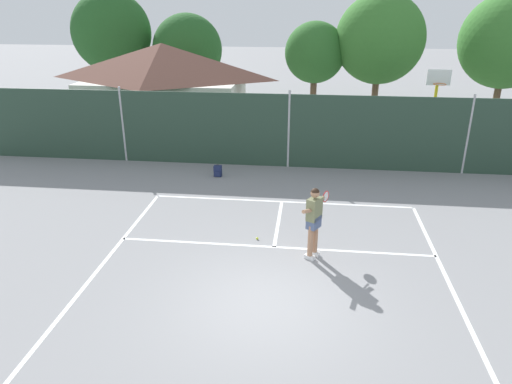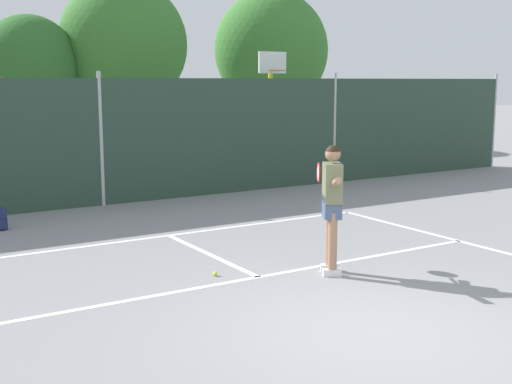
{
  "view_description": "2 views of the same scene",
  "coord_description": "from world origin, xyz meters",
  "px_view_note": "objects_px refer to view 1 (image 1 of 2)",
  "views": [
    {
      "loc": [
        0.79,
        -8.37,
        5.97
      ],
      "look_at": [
        -0.7,
        4.33,
        0.77
      ],
      "focal_mm": 33.07,
      "sensor_mm": 36.0,
      "label": 1
    },
    {
      "loc": [
        -4.83,
        -5.25,
        2.74
      ],
      "look_at": [
        1.11,
        4.32,
        0.86
      ],
      "focal_mm": 46.9,
      "sensor_mm": 36.0,
      "label": 2
    }
  ],
  "objects_px": {
    "backpack_navy": "(218,171)",
    "basketball_hoop": "(435,102)",
    "tennis_player": "(314,217)",
    "tennis_ball": "(257,238)"
  },
  "relations": [
    {
      "from": "backpack_navy",
      "to": "tennis_player",
      "type": "bearing_deg",
      "value": -57.71
    },
    {
      "from": "tennis_player",
      "to": "backpack_navy",
      "type": "relative_size",
      "value": 4.01
    },
    {
      "from": "tennis_ball",
      "to": "backpack_navy",
      "type": "bearing_deg",
      "value": 112.81
    },
    {
      "from": "basketball_hoop",
      "to": "backpack_navy",
      "type": "bearing_deg",
      "value": -158.64
    },
    {
      "from": "tennis_ball",
      "to": "basketball_hoop",
      "type": "bearing_deg",
      "value": 52.31
    },
    {
      "from": "tennis_player",
      "to": "tennis_ball",
      "type": "distance_m",
      "value": 1.98
    },
    {
      "from": "backpack_navy",
      "to": "basketball_hoop",
      "type": "bearing_deg",
      "value": 21.36
    },
    {
      "from": "basketball_hoop",
      "to": "backpack_navy",
      "type": "relative_size",
      "value": 7.67
    },
    {
      "from": "basketball_hoop",
      "to": "tennis_player",
      "type": "relative_size",
      "value": 1.91
    },
    {
      "from": "tennis_player",
      "to": "basketball_hoop",
      "type": "bearing_deg",
      "value": 61.85
    }
  ]
}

